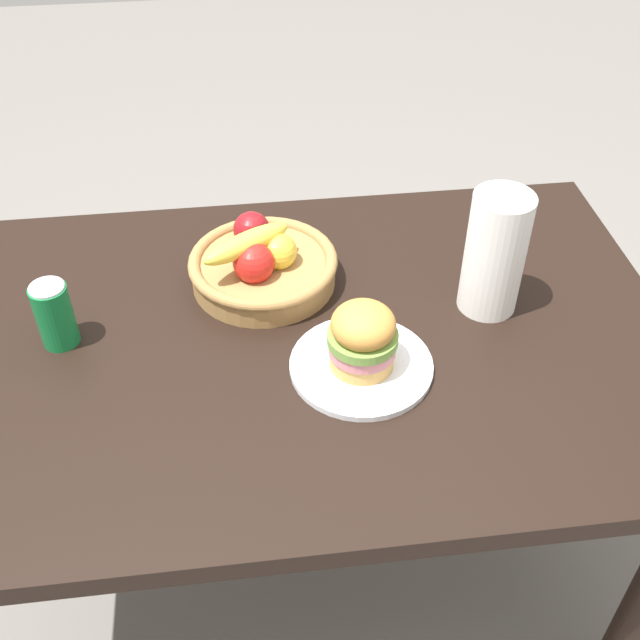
% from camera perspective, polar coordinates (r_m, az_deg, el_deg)
% --- Properties ---
extents(ground_plane, '(8.00, 8.00, 0.00)m').
position_cam_1_polar(ground_plane, '(2.00, -1.37, -17.23)').
color(ground_plane, slate).
extents(dining_table, '(1.40, 0.90, 0.75)m').
position_cam_1_polar(dining_table, '(1.48, -1.77, -4.08)').
color(dining_table, black).
rests_on(dining_table, ground_plane).
extents(plate, '(0.25, 0.25, 0.01)m').
position_cam_1_polar(plate, '(1.35, 3.05, -3.37)').
color(plate, white).
rests_on(plate, dining_table).
extents(sandwich, '(0.12, 0.12, 0.13)m').
position_cam_1_polar(sandwich, '(1.30, 3.15, -1.26)').
color(sandwich, tan).
rests_on(sandwich, plate).
extents(soda_can, '(0.07, 0.07, 0.13)m').
position_cam_1_polar(soda_can, '(1.44, -18.94, 0.38)').
color(soda_can, '#147238').
rests_on(soda_can, dining_table).
extents(fruit_basket, '(0.29, 0.29, 0.14)m').
position_cam_1_polar(fruit_basket, '(1.51, -4.28, 4.15)').
color(fruit_basket, '#9E7542').
rests_on(fruit_basket, dining_table).
extents(paper_towel_roll, '(0.11, 0.11, 0.24)m').
position_cam_1_polar(paper_towel_roll, '(1.44, 12.74, 4.79)').
color(paper_towel_roll, white).
rests_on(paper_towel_roll, dining_table).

